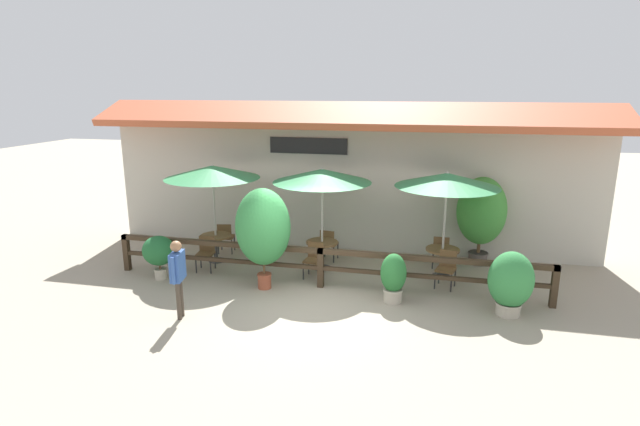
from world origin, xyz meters
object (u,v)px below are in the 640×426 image
at_px(potted_plant_small_flowering, 263,228).
at_px(pedestrian, 178,269).
at_px(dining_table_near, 216,240).
at_px(chair_far_wallside, 441,250).
at_px(chair_near_streetside, 206,252).
at_px(potted_plant_corner_fern, 159,252).
at_px(chair_near_wallside, 226,236).
at_px(potted_plant_tall_tropical, 393,277).
at_px(dining_table_middle, 322,247).
at_px(patio_umbrella_far, 447,180).
at_px(dining_table_far, 442,254).
at_px(chair_middle_streetside, 314,258).
at_px(chair_far_streetside, 446,267).
at_px(patio_umbrella_middle, 322,176).
at_px(potted_plant_entrance_palm, 511,282).
at_px(potted_plant_broad_leaf, 481,212).
at_px(chair_middle_wallside, 328,243).
at_px(patio_umbrella_near, 212,172).

xyz_separation_m(potted_plant_small_flowering, pedestrian, (-1.18, -1.86, -0.42)).
relative_size(dining_table_near, chair_far_wallside, 0.94).
height_order(chair_near_streetside, potted_plant_corner_fern, potted_plant_corner_fern).
bearing_deg(chair_near_wallside, pedestrian, 89.91).
bearing_deg(potted_plant_tall_tropical, dining_table_middle, 139.31).
xyz_separation_m(patio_umbrella_far, dining_table_far, (-0.00, 0.00, -1.87)).
xyz_separation_m(patio_umbrella_far, chair_far_wallside, (-0.02, 0.64, -1.96)).
bearing_deg(chair_middle_streetside, dining_table_near, 175.22).
bearing_deg(chair_far_streetside, potted_plant_small_flowering, -151.53).
height_order(patio_umbrella_middle, pedestrian, patio_umbrella_middle).
xyz_separation_m(chair_far_streetside, pedestrian, (-5.34, -2.89, 0.56)).
xyz_separation_m(chair_far_wallside, potted_plant_entrance_palm, (1.36, -2.54, 0.23)).
bearing_deg(potted_plant_tall_tropical, potted_plant_entrance_palm, -2.69).
distance_m(dining_table_near, pedestrian, 3.48).
height_order(chair_near_wallside, pedestrian, pedestrian).
bearing_deg(potted_plant_tall_tropical, potted_plant_corner_fern, 179.01).
xyz_separation_m(dining_table_middle, patio_umbrella_far, (3.04, 0.08, 1.87)).
height_order(dining_table_middle, potted_plant_entrance_palm, potted_plant_entrance_palm).
xyz_separation_m(potted_plant_small_flowering, potted_plant_broad_leaf, (5.04, 2.86, -0.06)).
xyz_separation_m(chair_near_streetside, chair_far_wallside, (5.92, 1.50, 0.00)).
bearing_deg(chair_near_streetside, potted_plant_broad_leaf, 8.70).
distance_m(potted_plant_tall_tropical, potted_plant_broad_leaf, 3.70).
bearing_deg(potted_plant_entrance_palm, chair_far_streetside, 134.95).
distance_m(chair_near_wallside, potted_plant_tall_tropical, 5.45).
bearing_deg(chair_far_wallside, chair_middle_streetside, 25.90).
distance_m(dining_table_far, potted_plant_corner_fern, 6.99).
relative_size(patio_umbrella_middle, potted_plant_broad_leaf, 1.13).
relative_size(chair_near_streetside, chair_middle_wallside, 1.00).
bearing_deg(chair_near_wallside, chair_middle_streetside, 146.06).
relative_size(chair_far_wallside, potted_plant_small_flowering, 0.36).
distance_m(potted_plant_corner_fern, potted_plant_small_flowering, 2.81).
height_order(potted_plant_tall_tropical, potted_plant_small_flowering, potted_plant_small_flowering).
bearing_deg(potted_plant_small_flowering, dining_table_far, 22.25).
relative_size(chair_middle_wallside, potted_plant_broad_leaf, 0.37).
bearing_deg(chair_far_streetside, potted_plant_corner_fern, -156.74).
bearing_deg(patio_umbrella_middle, potted_plant_small_flowering, -123.15).
height_order(dining_table_middle, chair_middle_wallside, chair_middle_wallside).
bearing_deg(potted_plant_tall_tropical, chair_near_wallside, 154.76).
relative_size(dining_table_middle, pedestrian, 0.50).
distance_m(chair_near_wallside, patio_umbrella_middle, 3.60).
bearing_deg(chair_near_streetside, dining_table_middle, 7.10).
relative_size(chair_near_wallside, potted_plant_entrance_palm, 0.64).
xyz_separation_m(potted_plant_entrance_palm, potted_plant_small_flowering, (-5.42, 0.22, 0.75)).
bearing_deg(patio_umbrella_far, chair_far_wallside, 92.20).
height_order(chair_middle_streetside, potted_plant_corner_fern, potted_plant_corner_fern).
bearing_deg(chair_middle_wallside, patio_umbrella_near, 20.19).
height_order(chair_near_wallside, chair_middle_streetside, same).
height_order(dining_table_far, potted_plant_corner_fern, potted_plant_corner_fern).
distance_m(chair_near_streetside, patio_umbrella_middle, 3.59).
distance_m(chair_middle_streetside, pedestrian, 3.59).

